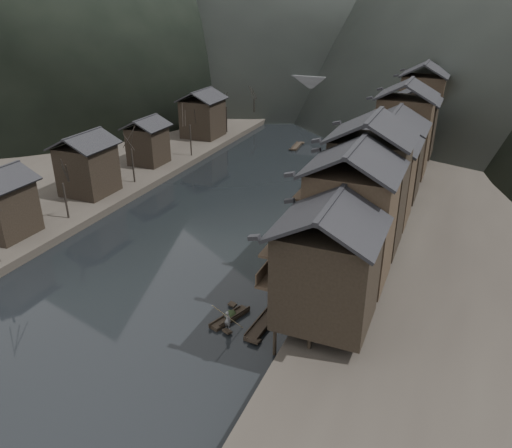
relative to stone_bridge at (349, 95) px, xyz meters
The scene contains 12 objects.
water 72.18m from the stone_bridge, 90.00° to the right, with size 300.00×300.00×0.00m, color black.
left_bank 47.64m from the stone_bridge, 137.56° to the right, with size 40.00×200.00×1.20m, color #2D2823.
stilt_houses 55.45m from the stone_bridge, 71.79° to the right, with size 9.00×67.60×15.91m.
left_houses 55.79m from the stone_bridge, 111.56° to the right, with size 8.10×53.20×8.73m.
bare_trees 54.12m from the stone_bridge, 108.31° to the right, with size 3.98×72.36×7.95m.
moored_sampans 53.34m from the stone_bridge, 77.10° to the right, with size 2.96×61.85×0.47m.
midriver_boats 24.65m from the stone_bridge, 87.42° to the right, with size 10.59×27.40×0.45m.
stone_bridge is the anchor object (origin of this frame).
hero_sampan 80.29m from the stone_bridge, 83.56° to the right, with size 2.19×4.44×0.43m.
cargo_heap 80.06m from the stone_bridge, 83.59° to the right, with size 0.98×1.28×0.59m, color black.
boatman 81.75m from the stone_bridge, 83.32° to the right, with size 0.62×0.41×1.71m, color #5F6062.
bamboo_pole 81.69m from the stone_bridge, 83.18° to the right, with size 0.06×0.06×4.41m, color #8C7A51.
Camera 1 is at (25.04, -39.56, 25.69)m, focal length 35.00 mm.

